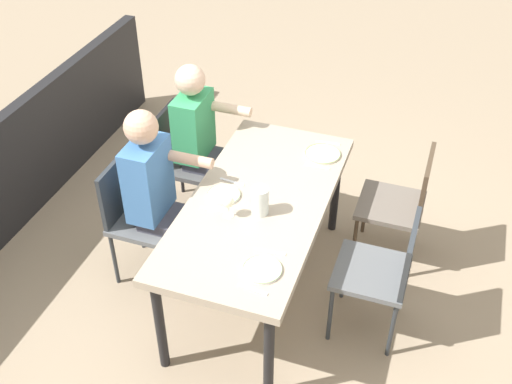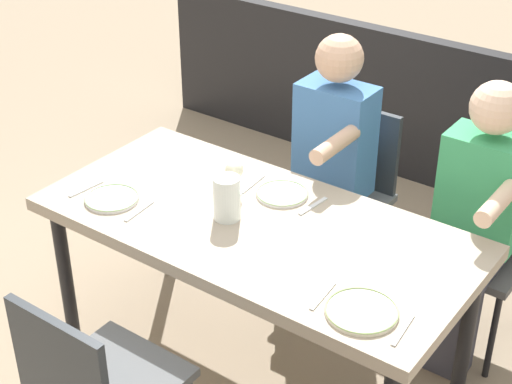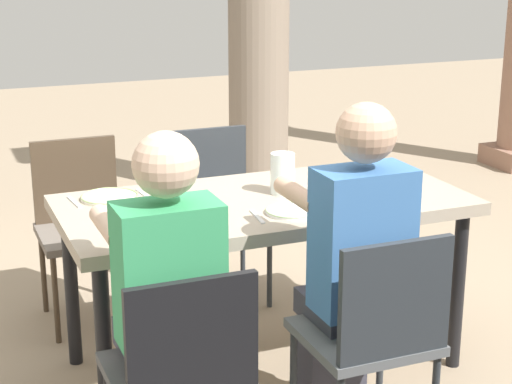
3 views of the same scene
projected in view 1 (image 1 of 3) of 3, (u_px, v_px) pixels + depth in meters
ground_plane at (258, 288)px, 4.36m from camera, size 16.00×16.00×0.00m
dining_table at (258, 210)px, 3.92m from camera, size 1.73×0.83×0.78m
chair_west_north at (403, 200)px, 4.29m from camera, size 0.44×0.44×0.89m
chair_west_south at (182, 155)px, 4.73m from camera, size 0.44×0.44×0.87m
chair_mid_north at (385, 269)px, 3.76m from camera, size 0.44×0.44×0.89m
chair_mid_south at (137, 211)px, 4.19m from camera, size 0.44×0.44×0.89m
diner_woman_green at (203, 140)px, 4.57m from camera, size 0.35×0.50×1.27m
diner_man_white at (159, 195)px, 4.04m from camera, size 0.34×0.50×1.32m
patio_railing at (3, 180)px, 4.59m from camera, size 4.13×0.10×0.90m
plate_0 at (323, 154)px, 4.26m from camera, size 0.24×0.24×0.02m
fork_0 at (328, 143)px, 4.38m from camera, size 0.03×0.17×0.01m
spoon_0 at (317, 167)px, 4.15m from camera, size 0.03×0.17×0.01m
plate_1 at (223, 195)px, 3.91m from camera, size 0.21×0.21×0.02m
wine_glass_1 at (228, 202)px, 3.70m from camera, size 0.07×0.07×0.15m
fork_1 at (232, 182)px, 4.02m from camera, size 0.03×0.17×0.01m
spoon_1 at (214, 210)px, 3.80m from camera, size 0.03×0.17×0.01m
plate_2 at (262, 269)px, 3.40m from camera, size 0.22×0.22×0.02m
fork_2 at (271, 252)px, 3.51m from camera, size 0.03×0.17×0.01m
spoon_2 at (253, 289)px, 3.29m from camera, size 0.03×0.17×0.01m
water_pitcher at (260, 202)px, 3.74m from camera, size 0.11×0.11×0.18m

